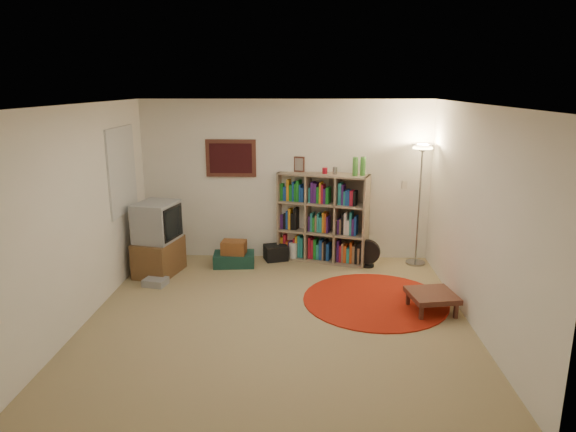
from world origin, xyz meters
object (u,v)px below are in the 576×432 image
Objects in this scene: floor_lamp at (422,165)px; floor_fan at (368,253)px; bookshelf at (322,219)px; tv_stand at (158,240)px; suitcase at (234,259)px; side_table at (432,296)px.

floor_lamp reaches higher than floor_fan.
bookshelf is at bearing 174.92° from floor_lamp.
floor_fan is at bearing 20.22° from tv_stand.
floor_lamp is at bearing 21.30° from tv_stand.
tv_stand is at bearing -145.96° from bookshelf.
floor_fan reaches higher than suitcase.
bookshelf is at bearing 124.73° from side_table.
floor_fan is at bearing -4.87° from suitcase.
suitcase is (-1.35, -0.31, -0.57)m from bookshelf.
floor_lamp is 4.03m from tv_stand.
side_table is (3.70, -1.18, -0.31)m from tv_stand.
bookshelf is 2.57× the size of suitcase.
suitcase is (1.05, 0.39, -0.42)m from tv_stand.
bookshelf is 1.50m from suitcase.
floor_fan is 0.66× the size of suitcase.
suitcase is 3.08m from side_table.
bookshelf is 0.89m from floor_fan.
tv_stand reaches higher than suitcase.
floor_lamp reaches higher than side_table.
tv_stand is (-3.09, -0.40, 0.30)m from floor_fan.
floor_fan reaches higher than side_table.
floor_lamp reaches higher than suitcase.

